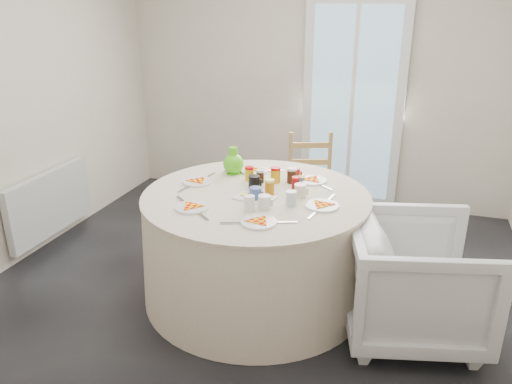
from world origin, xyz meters
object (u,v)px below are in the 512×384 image
(armchair, at_px, (415,280))
(green_pitcher, at_px, (233,163))
(table, at_px, (256,247))
(radiator, at_px, (50,203))
(wooden_chair, at_px, (311,187))

(armchair, bearing_deg, green_pitcher, 56.29)
(table, bearing_deg, armchair, -7.31)
(green_pitcher, bearing_deg, armchair, -34.66)
(radiator, xyz_separation_m, wooden_chair, (2.13, 0.87, 0.09))
(table, relative_size, armchair, 1.91)
(table, xyz_separation_m, armchair, (1.10, -0.14, 0.02))
(radiator, distance_m, green_pitcher, 1.74)
(radiator, bearing_deg, table, -6.62)
(wooden_chair, bearing_deg, radiator, -176.52)
(radiator, height_order, table, table)
(armchair, relative_size, green_pitcher, 4.15)
(table, distance_m, wooden_chair, 1.11)
(table, relative_size, green_pitcher, 7.91)
(radiator, height_order, armchair, armchair)
(wooden_chair, xyz_separation_m, green_pitcher, (-0.46, -0.74, 0.40))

